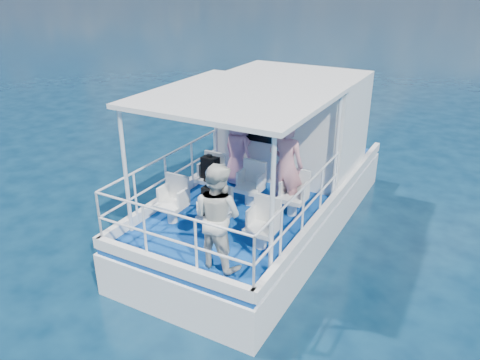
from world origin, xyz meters
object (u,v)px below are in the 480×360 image
at_px(passenger_port_fwd, 238,150).
at_px(backpack_center, 213,202).
at_px(panda, 212,177).
at_px(passenger_stbd_aft, 217,216).

xyz_separation_m(passenger_port_fwd, backpack_center, (0.68, -2.08, -0.12)).
bearing_deg(panda, passenger_stbd_aft, -53.46).
relative_size(passenger_stbd_aft, panda, 4.42).
bearing_deg(passenger_stbd_aft, passenger_port_fwd, -60.39).
bearing_deg(backpack_center, passenger_stbd_aft, -53.95).
height_order(passenger_stbd_aft, panda, passenger_stbd_aft).
bearing_deg(panda, passenger_port_fwd, 107.89).
xyz_separation_m(backpack_center, panda, (-0.00, -0.01, 0.45)).
relative_size(passenger_port_fwd, backpack_center, 2.91).
height_order(passenger_stbd_aft, backpack_center, passenger_stbd_aft).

